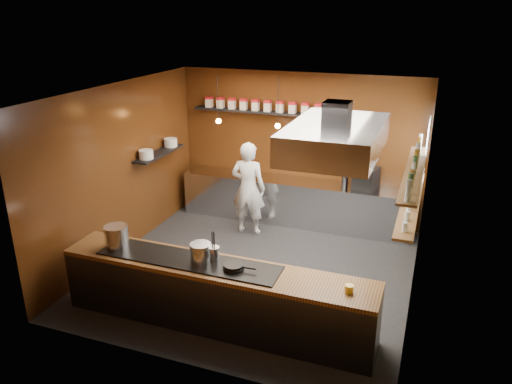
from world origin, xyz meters
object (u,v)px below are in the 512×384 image
at_px(stockpot_large, 117,237).
at_px(chef, 248,188).
at_px(extractor_hood, 336,138).
at_px(espresso_machine, 366,178).
at_px(stockpot_small, 201,253).

relative_size(stockpot_large, chef, 0.18).
distance_m(extractor_hood, espresso_machine, 2.98).
bearing_deg(extractor_hood, chef, 137.67).
relative_size(stockpot_large, stockpot_small, 1.17).
bearing_deg(chef, stockpot_large, 70.71).
relative_size(extractor_hood, espresso_machine, 4.79).
relative_size(espresso_machine, chef, 0.23).
height_order(extractor_hood, stockpot_small, extractor_hood).
bearing_deg(chef, stockpot_small, 95.38).
height_order(extractor_hood, chef, extractor_hood).
xyz_separation_m(extractor_hood, espresso_machine, (0.12, 2.63, -1.40)).
bearing_deg(stockpot_small, chef, 98.95).
distance_m(stockpot_small, espresso_machine, 4.16).
distance_m(stockpot_large, espresso_machine, 4.84).
height_order(stockpot_large, espresso_machine, espresso_machine).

